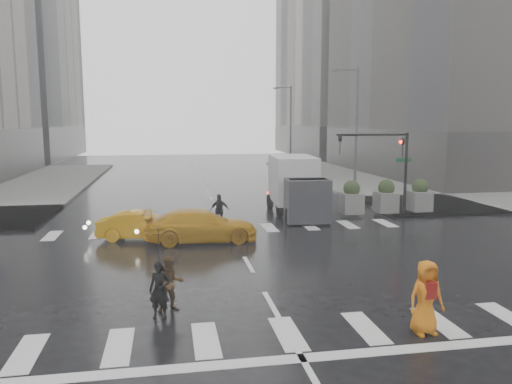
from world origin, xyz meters
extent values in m
plane|color=black|center=(0.00, 0.00, 0.00)|extent=(120.00, 120.00, 0.00)
cube|color=slate|center=(19.50, 17.50, 0.07)|extent=(35.00, 35.00, 0.15)
cube|color=#2C2A27|center=(29.00, 27.00, 2.20)|extent=(26.05, 26.05, 4.40)
cube|color=#AFA698|center=(29.00, 56.00, 18.00)|extent=(26.00, 26.00, 36.00)
cube|color=#2C2A27|center=(29.00, 56.00, 2.20)|extent=(26.05, 26.05, 4.40)
cylinder|color=black|center=(10.00, 8.00, 2.25)|extent=(0.16, 0.16, 4.50)
cylinder|color=black|center=(8.00, 8.00, 4.40)|extent=(4.00, 0.12, 0.12)
imported|color=black|center=(9.75, 8.00, 3.70)|extent=(0.16, 0.20, 1.00)
imported|color=black|center=(6.20, 8.00, 3.90)|extent=(0.16, 0.20, 1.00)
sphere|color=#FF190C|center=(9.65, 8.00, 4.00)|extent=(0.20, 0.20, 0.20)
cube|color=#0D5D28|center=(10.00, 8.30, 3.00)|extent=(0.90, 0.03, 0.22)
cylinder|color=#59595B|center=(11.00, 18.00, 4.50)|extent=(0.20, 0.20, 9.00)
cylinder|color=#59595B|center=(10.10, 18.00, 8.80)|extent=(1.80, 0.12, 0.12)
cube|color=#59595B|center=(9.20, 18.00, 8.70)|extent=(0.50, 0.22, 0.15)
cylinder|color=#59595B|center=(11.00, 38.00, 4.50)|extent=(0.20, 0.20, 9.00)
cylinder|color=#59595B|center=(10.10, 38.00, 8.80)|extent=(1.80, 0.12, 0.12)
cube|color=#59595B|center=(9.20, 38.00, 8.70)|extent=(0.50, 0.22, 0.15)
cube|color=slate|center=(7.00, 8.20, 0.70)|extent=(1.10, 1.10, 1.10)
sphere|color=#1F3316|center=(7.00, 8.20, 1.50)|extent=(0.90, 0.90, 0.90)
cube|color=slate|center=(9.00, 8.20, 0.70)|extent=(1.10, 1.10, 1.10)
sphere|color=#1F3316|center=(9.00, 8.20, 1.50)|extent=(0.90, 0.90, 0.90)
cube|color=slate|center=(11.00, 8.20, 0.70)|extent=(1.10, 1.10, 1.10)
sphere|color=#1F3316|center=(11.00, 8.20, 1.50)|extent=(0.90, 0.90, 0.90)
imported|color=black|center=(-3.08, -4.49, 0.77)|extent=(0.65, 0.53, 1.53)
imported|color=black|center=(-3.08, -4.49, 1.99)|extent=(1.22, 1.24, 0.88)
imported|color=#452F18|center=(-2.79, -4.00, 0.77)|extent=(0.86, 0.74, 1.53)
imported|color=orange|center=(3.29, -6.56, 0.91)|extent=(0.92, 0.62, 1.83)
cube|color=maroon|center=(3.29, -6.74, 1.15)|extent=(0.29, 0.17, 0.40)
imported|color=black|center=(-0.36, 6.59, 0.81)|extent=(0.98, 0.63, 1.62)
imported|color=black|center=(4.95, 7.00, 0.85)|extent=(1.25, 1.05, 1.70)
imported|color=orange|center=(-3.97, 4.62, 0.62)|extent=(3.90, 1.82, 1.24)
imported|color=orange|center=(-1.44, 3.76, 0.69)|extent=(4.24, 1.97, 1.39)
cube|color=silver|center=(4.09, 9.72, 1.92)|extent=(2.25, 4.31, 2.53)
cube|color=#2B2A2F|center=(4.09, 6.72, 1.17)|extent=(2.15, 1.69, 2.15)
cube|color=black|center=(4.09, 6.72, 1.83)|extent=(1.87, 0.84, 0.84)
cylinder|color=black|center=(3.11, 6.53, 0.42)|extent=(0.26, 0.84, 0.84)
cylinder|color=black|center=(5.07, 6.53, 0.42)|extent=(0.26, 0.84, 0.84)
cylinder|color=black|center=(3.11, 8.60, 0.42)|extent=(0.26, 0.84, 0.84)
cylinder|color=black|center=(5.07, 8.60, 0.42)|extent=(0.26, 0.84, 0.84)
cylinder|color=black|center=(3.11, 11.22, 0.42)|extent=(0.26, 0.84, 0.84)
cylinder|color=black|center=(5.07, 11.22, 0.42)|extent=(0.26, 0.84, 0.84)
camera|label=1|loc=(-2.79, -17.22, 5.15)|focal=35.00mm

